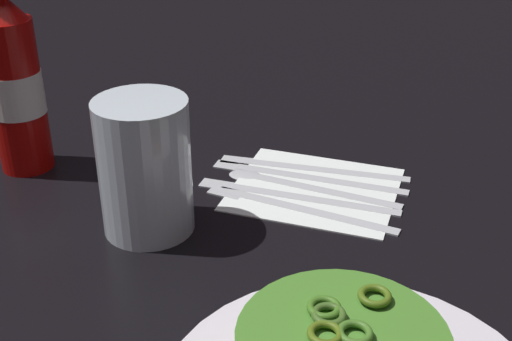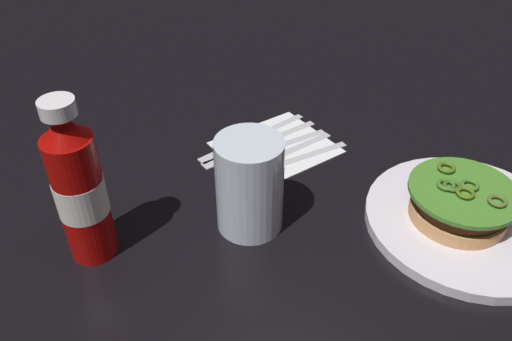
{
  "view_description": "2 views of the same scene",
  "coord_description": "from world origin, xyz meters",
  "px_view_note": "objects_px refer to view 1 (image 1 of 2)",
  "views": [
    {
      "loc": [
        -0.18,
        0.39,
        0.35
      ],
      "look_at": [
        -0.04,
        -0.14,
        0.05
      ],
      "focal_mm": 47.34,
      "sensor_mm": 36.0,
      "label": 1
    },
    {
      "loc": [
        0.36,
        0.28,
        0.47
      ],
      "look_at": [
        0.02,
        -0.14,
        0.05
      ],
      "focal_mm": 36.09,
      "sensor_mm": 36.0,
      "label": 2
    }
  ],
  "objects_px": {
    "napkin": "(315,189)",
    "butter_knife": "(296,173)",
    "water_glass": "(145,167)",
    "fork_utensil": "(286,202)",
    "table_knife": "(284,192)",
    "spoon_utensil": "(289,180)",
    "steak_knife": "(301,165)",
    "ketchup_bottle": "(15,84)"
  },
  "relations": [
    {
      "from": "water_glass",
      "to": "fork_utensil",
      "type": "height_order",
      "value": "water_glass"
    },
    {
      "from": "ketchup_bottle",
      "to": "spoon_utensil",
      "type": "bearing_deg",
      "value": -174.42
    },
    {
      "from": "napkin",
      "to": "fork_utensil",
      "type": "bearing_deg",
      "value": 60.68
    },
    {
      "from": "steak_knife",
      "to": "table_knife",
      "type": "relative_size",
      "value": 0.99
    },
    {
      "from": "napkin",
      "to": "steak_knife",
      "type": "relative_size",
      "value": 0.79
    },
    {
      "from": "butter_knife",
      "to": "spoon_utensil",
      "type": "xyz_separation_m",
      "value": [
        0.0,
        0.02,
        -0.0
      ]
    },
    {
      "from": "ketchup_bottle",
      "to": "water_glass",
      "type": "height_order",
      "value": "ketchup_bottle"
    },
    {
      "from": "butter_knife",
      "to": "fork_utensil",
      "type": "bearing_deg",
      "value": 92.23
    },
    {
      "from": "water_glass",
      "to": "napkin",
      "type": "height_order",
      "value": "water_glass"
    },
    {
      "from": "steak_knife",
      "to": "fork_utensil",
      "type": "height_order",
      "value": "same"
    },
    {
      "from": "napkin",
      "to": "spoon_utensil",
      "type": "height_order",
      "value": "spoon_utensil"
    },
    {
      "from": "water_glass",
      "to": "napkin",
      "type": "xyz_separation_m",
      "value": [
        -0.14,
        -0.11,
        -0.06
      ]
    },
    {
      "from": "butter_knife",
      "to": "table_knife",
      "type": "xyz_separation_m",
      "value": [
        0.0,
        0.04,
        0.0
      ]
    },
    {
      "from": "napkin",
      "to": "butter_knife",
      "type": "relative_size",
      "value": 0.78
    },
    {
      "from": "ketchup_bottle",
      "to": "fork_utensil",
      "type": "xyz_separation_m",
      "value": [
        -0.3,
        0.02,
        -0.09
      ]
    },
    {
      "from": "spoon_utensil",
      "to": "fork_utensil",
      "type": "xyz_separation_m",
      "value": [
        -0.01,
        0.05,
        0.0
      ]
    },
    {
      "from": "napkin",
      "to": "butter_knife",
      "type": "bearing_deg",
      "value": -43.83
    },
    {
      "from": "fork_utensil",
      "to": "napkin",
      "type": "bearing_deg",
      "value": -119.32
    },
    {
      "from": "steak_knife",
      "to": "butter_knife",
      "type": "relative_size",
      "value": 0.98
    },
    {
      "from": "steak_knife",
      "to": "spoon_utensil",
      "type": "distance_m",
      "value": 0.04
    },
    {
      "from": "spoon_utensil",
      "to": "table_knife",
      "type": "height_order",
      "value": "same"
    },
    {
      "from": "steak_knife",
      "to": "spoon_utensil",
      "type": "height_order",
      "value": "same"
    },
    {
      "from": "table_knife",
      "to": "butter_knife",
      "type": "bearing_deg",
      "value": -94.43
    },
    {
      "from": "ketchup_bottle",
      "to": "napkin",
      "type": "distance_m",
      "value": 0.33
    },
    {
      "from": "ketchup_bottle",
      "to": "steak_knife",
      "type": "xyz_separation_m",
      "value": [
        -0.3,
        -0.07,
        -0.09
      ]
    },
    {
      "from": "water_glass",
      "to": "table_knife",
      "type": "relative_size",
      "value": 0.61
    },
    {
      "from": "water_glass",
      "to": "spoon_utensil",
      "type": "xyz_separation_m",
      "value": [
        -0.11,
        -0.11,
        -0.06
      ]
    },
    {
      "from": "table_knife",
      "to": "fork_utensil",
      "type": "height_order",
      "value": "same"
    },
    {
      "from": "steak_knife",
      "to": "spoon_utensil",
      "type": "relative_size",
      "value": 1.11
    },
    {
      "from": "water_glass",
      "to": "napkin",
      "type": "bearing_deg",
      "value": -142.41
    },
    {
      "from": "napkin",
      "to": "butter_knife",
      "type": "height_order",
      "value": "butter_knife"
    },
    {
      "from": "ketchup_bottle",
      "to": "fork_utensil",
      "type": "height_order",
      "value": "ketchup_bottle"
    },
    {
      "from": "table_knife",
      "to": "spoon_utensil",
      "type": "bearing_deg",
      "value": -88.63
    },
    {
      "from": "ketchup_bottle",
      "to": "butter_knife",
      "type": "xyz_separation_m",
      "value": [
        -0.29,
        -0.05,
        -0.09
      ]
    },
    {
      "from": "fork_utensil",
      "to": "ketchup_bottle",
      "type": "bearing_deg",
      "value": -3.22
    },
    {
      "from": "ketchup_bottle",
      "to": "water_glass",
      "type": "bearing_deg",
      "value": 154.58
    },
    {
      "from": "steak_knife",
      "to": "butter_knife",
      "type": "height_order",
      "value": "same"
    },
    {
      "from": "ketchup_bottle",
      "to": "fork_utensil",
      "type": "distance_m",
      "value": 0.31
    },
    {
      "from": "ketchup_bottle",
      "to": "table_knife",
      "type": "bearing_deg",
      "value": -179.39
    },
    {
      "from": "table_knife",
      "to": "fork_utensil",
      "type": "relative_size",
      "value": 1.08
    },
    {
      "from": "steak_knife",
      "to": "table_knife",
      "type": "height_order",
      "value": "same"
    },
    {
      "from": "water_glass",
      "to": "steak_knife",
      "type": "relative_size",
      "value": 0.61
    }
  ]
}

